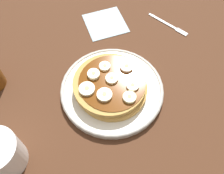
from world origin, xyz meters
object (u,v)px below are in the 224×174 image
Objects in this scene: napkin at (105,23)px; fork at (170,25)px; banana_slice_2 at (105,95)px; banana_slice_4 at (87,89)px; banana_slice_3 at (105,66)px; banana_slice_7 at (129,97)px; banana_slice_6 at (127,67)px; banana_slice_0 at (112,79)px; pancake_stack at (111,85)px; plate at (112,90)px; banana_slice_1 at (133,86)px; banana_slice_5 at (94,74)px.

fork is at bearing 172.46° from napkin.
banana_slice_2 and banana_slice_4 have the same top height.
napkin is at bearing -93.91° from banana_slice_3.
fork is (-14.95, -25.06, -4.43)cm from banana_slice_7.
banana_slice_6 is 0.32× the size of fork.
napkin is at bearing -94.01° from banana_slice_2.
fork reaches higher than napkin.
banana_slice_0 is at bearing -158.02° from banana_slice_4.
pancake_stack is 1.59× the size of napkin.
banana_slice_1 is at bearing 161.19° from plate.
banana_slice_0 is 22.75cm from napkin.
banana_slice_6 is at bearing -128.19° from banana_slice_2.
banana_slice_5 reaches higher than banana_slice_4.
banana_slice_3 is (1.35, -4.25, 3.71)cm from plate.
banana_slice_3 is 0.85× the size of banana_slice_6.
fork is (-22.43, -18.36, -4.48)cm from banana_slice_5.
banana_slice_7 is at bearing 162.29° from banana_slice_4.
pancake_stack is 5.29cm from banana_slice_1.
pancake_stack is at bearing 72.00° from banana_slice_0.
pancake_stack is 5.56× the size of banana_slice_6.
banana_slice_1 is at bearing -179.54° from banana_slice_4.
banana_slice_2 reaches higher than banana_slice_0.
banana_slice_0 is at bearing -56.33° from banana_slice_7.
banana_slice_1 reaches higher than plate.
banana_slice_0 is 0.80× the size of banana_slice_4.
banana_slice_3 reaches higher than plate.
pancake_stack is 6.06× the size of banana_slice_5.
banana_slice_2 is 5.45cm from banana_slice_7.
banana_slice_4 is at bearing 42.60° from fork.
plate is 7.17× the size of banana_slice_2.
plate is 9.12× the size of banana_slice_3.
banana_slice_0 is at bearing 159.45° from banana_slice_5.
banana_slice_4 reaches higher than pancake_stack.
banana_slice_2 reaches higher than banana_slice_3.
banana_slice_1 is 0.99× the size of banana_slice_7.
banana_slice_0 is at bearing 109.99° from banana_slice_3.
banana_slice_7 is (-9.13, 2.92, 0.03)cm from banana_slice_4.
banana_slice_3 is at bearing -70.01° from banana_slice_0.
banana_slice_3 is at bearing -44.65° from banana_slice_1.
banana_slice_3 reaches higher than napkin.
banana_slice_6 is at bearing -135.15° from plate.
banana_slice_4 is 0.33× the size of napkin.
pancake_stack is at bearing -164.04° from banana_slice_4.
banana_slice_1 is 3.19cm from banana_slice_7.
banana_slice_0 reaches higher than pancake_stack.
pancake_stack is 27.92cm from fork.
banana_slice_3 is at bearing -5.85° from banana_slice_6.
banana_slice_6 is (0.76, -5.27, 0.02)cm from banana_slice_1.
banana_slice_5 is 21.67cm from napkin.
banana_slice_0 is 0.98× the size of banana_slice_1.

